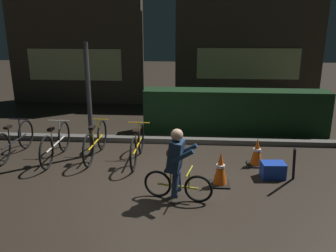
# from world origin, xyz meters

# --- Properties ---
(ground_plane) EXTENTS (40.00, 40.00, 0.00)m
(ground_plane) POSITION_xyz_m (0.00, 0.00, 0.00)
(ground_plane) COLOR #2D261E
(sidewalk_curb) EXTENTS (12.00, 0.24, 0.12)m
(sidewalk_curb) POSITION_xyz_m (0.00, 2.20, 0.06)
(sidewalk_curb) COLOR #56544F
(sidewalk_curb) RESTS_ON ground
(hedge_row) EXTENTS (4.80, 0.70, 1.16)m
(hedge_row) POSITION_xyz_m (1.80, 3.10, 0.58)
(hedge_row) COLOR black
(hedge_row) RESTS_ON ground
(storefront_left) EXTENTS (4.77, 0.54, 4.88)m
(storefront_left) POSITION_xyz_m (-3.50, 6.50, 2.43)
(storefront_left) COLOR #42382D
(storefront_left) RESTS_ON ground
(storefront_right) EXTENTS (5.26, 0.54, 5.03)m
(storefront_right) POSITION_xyz_m (2.65, 7.20, 2.50)
(storefront_right) COLOR #42382D
(storefront_right) RESTS_ON ground
(street_post) EXTENTS (0.10, 0.10, 2.48)m
(street_post) POSITION_xyz_m (-1.54, 1.20, 1.24)
(street_post) COLOR #2D2D33
(street_post) RESTS_ON ground
(parked_bike_leftmost) EXTENTS (0.46, 1.70, 0.78)m
(parked_bike_leftmost) POSITION_xyz_m (-3.24, 1.04, 0.36)
(parked_bike_leftmost) COLOR black
(parked_bike_leftmost) RESTS_ON ground
(parked_bike_left_mid) EXTENTS (0.46, 1.74, 0.80)m
(parked_bike_left_mid) POSITION_xyz_m (-2.25, 0.92, 0.36)
(parked_bike_left_mid) COLOR black
(parked_bike_left_mid) RESTS_ON ground
(parked_bike_center_left) EXTENTS (0.46, 1.74, 0.80)m
(parked_bike_center_left) POSITION_xyz_m (-1.43, 1.09, 0.36)
(parked_bike_center_left) COLOR black
(parked_bike_center_left) RESTS_ON ground
(parked_bike_center_right) EXTENTS (0.46, 1.71, 0.79)m
(parked_bike_center_right) POSITION_xyz_m (-0.48, 0.94, 0.36)
(parked_bike_center_right) COLOR black
(parked_bike_center_right) RESTS_ON ground
(traffic_cone_near) EXTENTS (0.36, 0.36, 0.65)m
(traffic_cone_near) POSITION_xyz_m (1.21, -0.10, 0.31)
(traffic_cone_near) COLOR black
(traffic_cone_near) RESTS_ON ground
(traffic_cone_far) EXTENTS (0.36, 0.36, 0.59)m
(traffic_cone_far) POSITION_xyz_m (2.03, 0.88, 0.29)
(traffic_cone_far) COLOR black
(traffic_cone_far) RESTS_ON ground
(blue_crate) EXTENTS (0.46, 0.35, 0.30)m
(blue_crate) POSITION_xyz_m (2.24, 0.30, 0.15)
(blue_crate) COLOR #193DB7
(blue_crate) RESTS_ON ground
(cyclist) EXTENTS (1.17, 0.60, 1.25)m
(cyclist) POSITION_xyz_m (0.44, -0.68, 0.63)
(cyclist) COLOR black
(cyclist) RESTS_ON ground
(closed_umbrella) EXTENTS (0.21, 0.45, 0.76)m
(closed_umbrella) POSITION_xyz_m (2.55, 0.05, 0.38)
(closed_umbrella) COLOR black
(closed_umbrella) RESTS_ON ground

